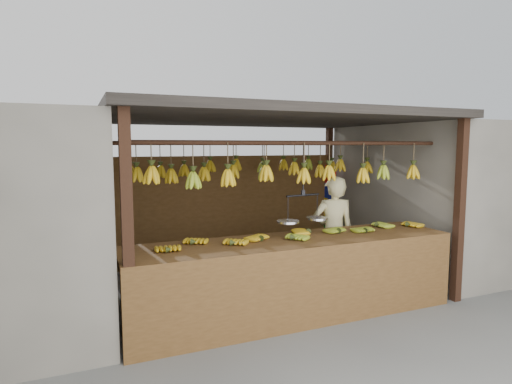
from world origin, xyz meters
name	(u,v)px	position (x,y,z in m)	size (l,w,h in m)	color
ground	(264,285)	(0.00, 0.00, 0.00)	(80.00, 80.00, 0.00)	#5B5B57
stall	(255,145)	(0.00, 0.33, 1.97)	(4.30, 3.30, 2.40)	black
neighbor_right	(456,194)	(3.60, 0.00, 1.15)	(3.00, 3.00, 2.30)	slate
counter	(299,257)	(-0.12, -1.23, 0.72)	(3.88, 0.88, 0.96)	brown
hanging_bananas	(264,171)	(-0.01, 0.00, 1.62)	(3.61, 2.24, 0.37)	gold
balance_scale	(303,215)	(0.05, -1.00, 1.15)	(0.68, 0.32, 0.92)	black
vendor	(333,233)	(0.82, -0.47, 0.78)	(0.57, 0.37, 1.55)	beige
bag_bundles	(330,199)	(1.94, 1.35, 0.99)	(0.08, 0.26, 1.25)	red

